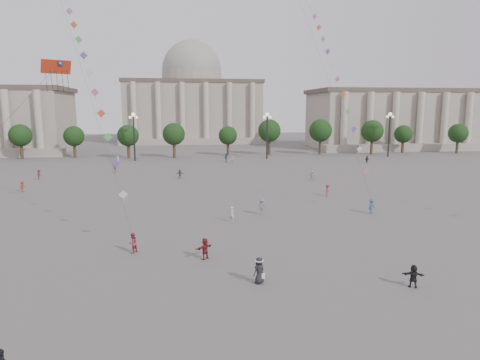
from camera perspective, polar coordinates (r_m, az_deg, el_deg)
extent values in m
plane|color=#5E5B59|center=(29.88, 2.74, -13.00)|extent=(360.00, 360.00, 0.00)
cube|color=gray|center=(146.19, 25.34, 7.20)|extent=(80.00, 22.00, 16.00)
cube|color=#4F433A|center=(146.24, 25.58, 10.56)|extent=(81.60, 22.44, 1.20)
cube|color=gray|center=(135.88, 28.14, 3.93)|extent=(84.00, 4.00, 2.00)
cube|color=gray|center=(157.20, -6.34, 8.86)|extent=(46.00, 30.00, 20.00)
cube|color=#4F433A|center=(157.47, -6.41, 12.72)|extent=(46.92, 30.60, 1.20)
cube|color=gray|center=(140.59, -6.04, 5.13)|extent=(48.30, 4.00, 2.00)
cylinder|color=gray|center=(157.59, -6.43, 13.41)|extent=(21.00, 21.00, 5.00)
sphere|color=gray|center=(157.79, -6.44, 14.32)|extent=(21.00, 21.00, 21.00)
cylinder|color=#39281C|center=(111.74, -27.39, 3.42)|extent=(0.70, 0.70, 3.52)
sphere|color=black|center=(111.49, -27.53, 5.30)|extent=(5.12, 5.12, 5.12)
cylinder|color=#39281C|center=(108.40, -21.38, 3.68)|extent=(0.70, 0.70, 3.52)
sphere|color=black|center=(108.13, -21.49, 5.62)|extent=(5.12, 5.12, 5.12)
cylinder|color=#39281C|center=(106.31, -15.06, 3.90)|extent=(0.70, 0.70, 3.52)
sphere|color=black|center=(106.04, -15.14, 5.88)|extent=(5.12, 5.12, 5.12)
cylinder|color=#39281C|center=(105.55, -8.56, 4.08)|extent=(0.70, 0.70, 3.52)
sphere|color=black|center=(105.28, -8.61, 6.08)|extent=(5.12, 5.12, 5.12)
cylinder|color=#39281C|center=(106.15, -2.06, 4.21)|extent=(0.70, 0.70, 3.52)
sphere|color=black|center=(105.88, -2.07, 6.20)|extent=(5.12, 5.12, 5.12)
cylinder|color=#39281C|center=(108.09, 4.30, 4.29)|extent=(0.70, 0.70, 3.52)
sphere|color=black|center=(107.83, 4.32, 6.23)|extent=(5.12, 5.12, 5.12)
cylinder|color=#39281C|center=(111.30, 10.36, 4.31)|extent=(0.70, 0.70, 3.52)
sphere|color=black|center=(111.04, 10.42, 6.20)|extent=(5.12, 5.12, 5.12)
cylinder|color=#39281C|center=(115.67, 16.02, 4.28)|extent=(0.70, 0.70, 3.52)
sphere|color=black|center=(115.42, 16.10, 6.10)|extent=(5.12, 5.12, 5.12)
cylinder|color=#39281C|center=(121.07, 21.22, 4.22)|extent=(0.70, 0.70, 3.52)
sphere|color=black|center=(120.84, 21.33, 5.96)|extent=(5.12, 5.12, 5.12)
cylinder|color=#39281C|center=(127.38, 25.95, 4.14)|extent=(0.70, 0.70, 3.52)
sphere|color=black|center=(127.16, 26.07, 5.79)|extent=(5.12, 5.12, 5.12)
cylinder|color=#262628|center=(97.80, -13.93, 5.40)|extent=(0.36, 0.36, 10.00)
sphere|color=#FFE5B2|center=(97.60, -14.05, 8.45)|extent=(0.90, 0.90, 0.90)
sphere|color=#FFE5B2|center=(97.68, -14.45, 8.08)|extent=(0.60, 0.60, 0.60)
sphere|color=#FFE5B2|center=(97.54, -13.63, 8.11)|extent=(0.60, 0.60, 0.60)
cylinder|color=#262628|center=(99.42, 3.62, 5.72)|extent=(0.36, 0.36, 10.00)
sphere|color=#FFE5B2|center=(99.22, 3.65, 8.72)|extent=(0.90, 0.90, 0.90)
sphere|color=#FFE5B2|center=(99.09, 3.25, 8.37)|extent=(0.60, 0.60, 0.60)
sphere|color=#FFE5B2|center=(99.37, 4.05, 8.37)|extent=(0.60, 0.60, 0.60)
cylinder|color=#262628|center=(109.55, 19.25, 5.56)|extent=(0.36, 0.36, 10.00)
sphere|color=#FFE5B2|center=(109.37, 19.40, 8.27)|extent=(0.90, 0.90, 0.90)
sphere|color=#FFE5B2|center=(109.06, 19.05, 7.97)|extent=(0.60, 0.60, 0.60)
sphere|color=#FFE5B2|center=(109.71, 19.71, 7.94)|extent=(0.60, 0.60, 0.60)
imported|color=#325370|center=(93.40, -1.89, 2.97)|extent=(1.14, 0.84, 1.79)
imported|color=maroon|center=(66.73, -27.01, -0.77)|extent=(0.95, 1.15, 1.55)
imported|color=black|center=(30.40, 22.12, -11.78)|extent=(1.47, 0.92, 1.51)
imported|color=white|center=(91.32, -0.92, 2.74)|extent=(1.22, 1.41, 1.54)
imported|color=slate|center=(46.76, 2.90, -3.56)|extent=(1.27, 0.87, 1.80)
imported|color=silver|center=(70.08, 9.60, 0.56)|extent=(1.32, 1.29, 1.51)
imported|color=#9D2B33|center=(57.67, 11.60, -1.35)|extent=(1.06, 1.20, 1.61)
imported|color=black|center=(95.60, 16.57, 2.64)|extent=(1.44, 0.88, 1.48)
imported|color=silver|center=(93.49, -15.94, 2.61)|extent=(0.46, 0.67, 1.78)
imported|color=#57585B|center=(71.59, -7.99, 0.81)|extent=(1.51, 1.04, 1.57)
imported|color=silver|center=(43.87, -1.10, -4.57)|extent=(0.68, 0.66, 1.57)
imported|color=slate|center=(81.08, -16.34, 1.57)|extent=(1.08, 0.73, 1.70)
imported|color=maroon|center=(77.27, -25.22, 0.66)|extent=(0.77, 1.15, 1.65)
imported|color=maroon|center=(33.31, -4.70, -9.11)|extent=(1.52, 1.33, 1.66)
imported|color=#9F2B3B|center=(35.61, -14.13, -8.13)|extent=(0.99, 1.02, 1.66)
imported|color=#3A5183|center=(49.32, 17.14, -3.37)|extent=(1.23, 1.11, 1.66)
imported|color=black|center=(28.84, 2.57, -11.96)|extent=(1.03, 0.96, 1.77)
cone|color=white|center=(28.58, 2.59, -10.58)|extent=(0.52, 0.52, 0.14)
cylinder|color=white|center=(28.61, 2.58, -10.70)|extent=(0.60, 0.60, 0.02)
cube|color=white|center=(28.88, 3.13, -12.65)|extent=(0.22, 0.10, 0.35)
cube|color=#B12C12|center=(36.82, -23.33, 13.69)|extent=(2.17, 1.53, 1.02)
cube|color=#17802E|center=(36.89, -23.91, 14.04)|extent=(0.40, 0.34, 0.34)
cube|color=navy|center=(36.72, -22.83, 14.13)|extent=(0.40, 0.34, 0.34)
sphere|color=gold|center=(36.85, -23.93, 14.04)|extent=(0.20, 0.20, 0.20)
sphere|color=gold|center=(36.68, -22.84, 14.14)|extent=(0.20, 0.20, 0.20)
cylinder|color=#3F3F3F|center=(56.78, -22.13, 19.29)|extent=(0.02, 0.02, 60.39)
cube|color=silver|center=(36.63, -15.29, -1.88)|extent=(0.76, 0.25, 0.76)
cube|color=#664C98|center=(38.20, -16.29, 2.11)|extent=(0.76, 0.25, 0.76)
cube|color=#52B25B|center=(39.97, -17.20, 5.50)|extent=(0.76, 0.25, 0.76)
cube|color=#C3522D|center=(41.87, -18.03, 8.45)|extent=(0.76, 0.25, 0.76)
cube|color=#B86192|center=(43.88, -18.78, 11.04)|extent=(0.76, 0.25, 0.76)
cube|color=silver|center=(45.98, -19.48, 13.31)|extent=(0.76, 0.25, 0.76)
cube|color=#664C98|center=(48.14, -20.13, 15.33)|extent=(0.76, 0.25, 0.76)
cube|color=#52B25B|center=(50.35, -20.73, 17.13)|extent=(0.76, 0.25, 0.76)
cube|color=#C3522D|center=(52.61, -21.28, 18.73)|extent=(0.76, 0.25, 0.76)
cube|color=#B86192|center=(54.90, -21.80, 20.17)|extent=(0.76, 0.25, 0.76)
cube|color=#B86192|center=(50.08, 16.42, 1.10)|extent=(0.76, 0.25, 0.76)
cube|color=silver|center=(51.22, 15.66, 4.01)|extent=(0.76, 0.25, 0.76)
cube|color=#664C98|center=(52.52, 14.93, 6.58)|extent=(0.76, 0.25, 0.76)
cube|color=#52B25B|center=(53.92, 14.21, 8.91)|extent=(0.76, 0.25, 0.76)
cube|color=#C3522D|center=(55.41, 13.53, 11.03)|extent=(0.76, 0.25, 0.76)
cube|color=#B86192|center=(56.97, 12.87, 12.98)|extent=(0.76, 0.25, 0.76)
cube|color=silver|center=(58.60, 12.23, 14.78)|extent=(0.76, 0.25, 0.76)
cube|color=#664C98|center=(60.29, 11.62, 16.43)|extent=(0.76, 0.25, 0.76)
cube|color=#52B25B|center=(62.02, 11.03, 17.96)|extent=(0.76, 0.25, 0.76)
cube|color=#C3522D|center=(63.80, 10.46, 19.38)|extent=(0.76, 0.25, 0.76)
cube|color=#B86192|center=(65.61, 9.92, 20.69)|extent=(0.76, 0.25, 0.76)
cube|color=silver|center=(67.46, 9.39, 21.92)|extent=(0.76, 0.25, 0.76)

